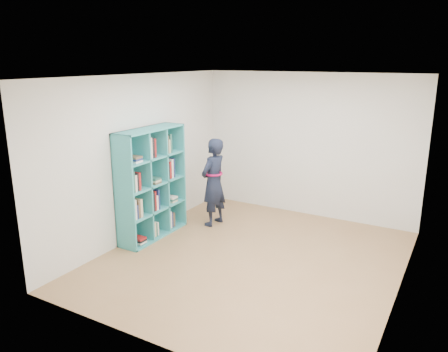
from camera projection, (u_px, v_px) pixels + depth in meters
The scene contains 9 objects.
floor at pixel (252, 259), 6.36m from camera, with size 4.50×4.50×0.00m, color #966D44.
ceiling at pixel (255, 76), 5.68m from camera, with size 4.50×4.50×0.00m, color white.
wall_left at pixel (141, 157), 6.97m from camera, with size 0.02×4.50×2.60m, color silver.
wall_right at pixel (408, 195), 5.06m from camera, with size 0.02×4.50×2.60m, color silver.
wall_back at pixel (308, 145), 7.90m from camera, with size 4.00×0.02×2.60m, color silver.
wall_front at pixel (149, 225), 4.13m from camera, with size 4.00×0.02×2.60m, color silver.
bookshelf at pixel (150, 185), 6.99m from camera, with size 0.39×1.34×1.78m.
person at pixel (213, 182), 7.50m from camera, with size 0.42×0.59×1.53m.
smartphone at pixel (209, 174), 7.62m from camera, with size 0.02×0.10×0.13m.
Camera 1 is at (2.53, -5.26, 2.83)m, focal length 35.00 mm.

